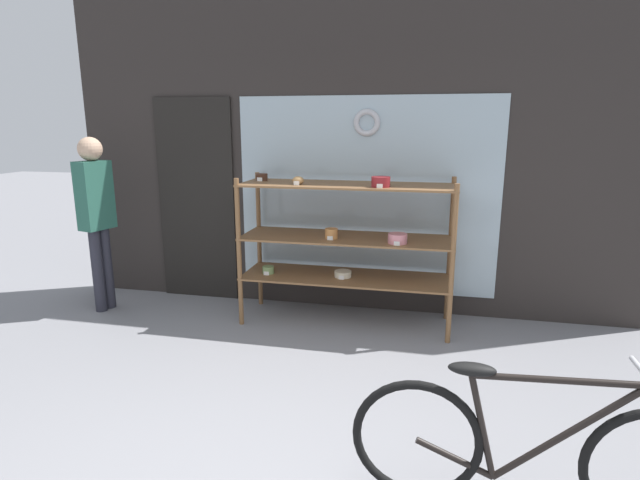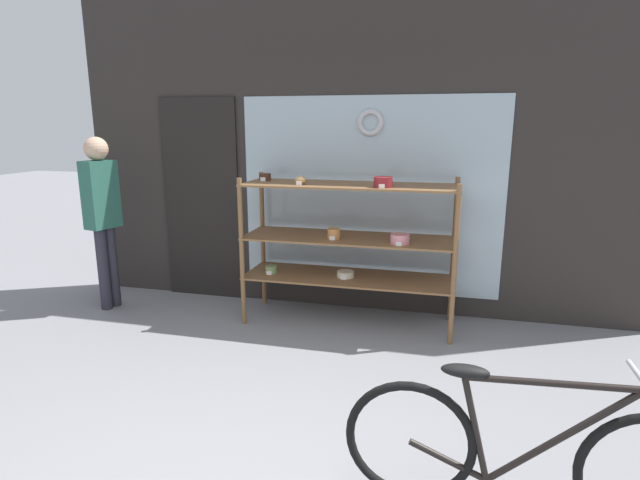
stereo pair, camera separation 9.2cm
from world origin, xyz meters
name	(u,v)px [view 1 (the left image)]	position (x,y,z in m)	size (l,w,h in m)	color
storefront_facade	(342,151)	(-0.04, 3.01, 1.58)	(5.65, 0.13, 3.25)	#2D2826
display_case	(346,235)	(0.08, 2.56, 0.85)	(1.93, 0.60, 1.40)	brown
bicycle	(529,450)	(1.32, 0.38, 0.35)	(1.69, 0.46, 0.77)	black
pedestrian	(96,210)	(-2.36, 2.37, 1.02)	(0.25, 0.35, 1.72)	#282833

